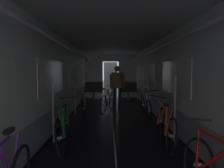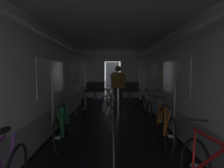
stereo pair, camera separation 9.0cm
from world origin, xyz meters
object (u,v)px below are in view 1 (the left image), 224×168
Objects in this scene: bicycle_orange at (165,125)px; bicycle_silver at (83,104)px; person_cyclist_aisle at (117,85)px; bicycle_yellow_in_aisle at (108,101)px; bench_seat_far_left at (94,89)px; bicycle_green at (64,127)px; bench_seat_far_right at (128,89)px; bicycle_white at (146,106)px.

bicycle_silver is at bearing 128.44° from bicycle_orange.
bicycle_silver is 1.01× the size of person_cyclist_aisle.
bicycle_orange is at bearing -69.39° from bicycle_yellow_in_aisle.
bicycle_green is at bearing -91.10° from bench_seat_far_left.
bench_seat_far_left is 3.55m from bicycle_silver.
bicycle_silver is at bearing -142.07° from bicycle_yellow_in_aisle.
bicycle_green is (-0.05, -2.61, -0.00)m from bicycle_silver.
bench_seat_far_left is at bearing 108.82° from person_cyclist_aisle.
bench_seat_far_right is 6.08m from bicycle_orange.
bicycle_orange is 3.38m from bicycle_yellow_in_aisle.
bicycle_silver is at bearing -162.36° from person_cyclist_aisle.
bicycle_white is at bearing 88.69° from bicycle_orange.
bench_seat_far_left is 0.58× the size of bicycle_white.
bench_seat_far_left is at bearing 88.90° from bicycle_green.
bench_seat_far_left is 0.58× the size of bicycle_orange.
bicycle_orange reaches higher than bicycle_yellow_in_aisle.
bicycle_silver is at bearing 172.25° from bicycle_white.
bench_seat_far_left reaches higher than bicycle_white.
bicycle_silver is 1.00× the size of bicycle_green.
bench_seat_far_right is 6.44m from bicycle_green.
bicycle_green is (-2.11, -2.33, -0.00)m from bicycle_white.
bicycle_silver and bicycle_orange have the same top height.
bicycle_orange is at bearing -51.56° from bicycle_silver.
bicycle_silver is 1.36m from person_cyclist_aisle.
bicycle_green reaches higher than bicycle_white.
bicycle_green is 1.00× the size of bicycle_orange.
person_cyclist_aisle is at bearing 17.64° from bicycle_silver.
person_cyclist_aisle is at bearing 68.02° from bicycle_green.
bicycle_white is 2.08m from bicycle_silver.
bicycle_yellow_in_aisle is (0.87, 3.24, 0.00)m from bicycle_green.
bicycle_white is 1.54m from bicycle_yellow_in_aisle.
person_cyclist_aisle is at bearing 144.72° from bicycle_white.
person_cyclist_aisle is at bearing -39.46° from bicycle_yellow_in_aisle.
bicycle_silver is (-0.07, -3.54, -0.19)m from bench_seat_far_left.
bicycle_white is 1.00× the size of bicycle_orange.
bicycle_orange is (0.14, -6.07, -0.19)m from bench_seat_far_right.
bench_seat_far_left is at bearing 88.95° from bicycle_silver.
bench_seat_far_left is 1.00× the size of bench_seat_far_right.
bench_seat_far_right is 0.58× the size of bicycle_green.
bench_seat_far_left is 1.80m from bench_seat_far_right.
bicycle_silver is 2.61m from bicycle_green.
bicycle_green is at bearing -111.98° from person_cyclist_aisle.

